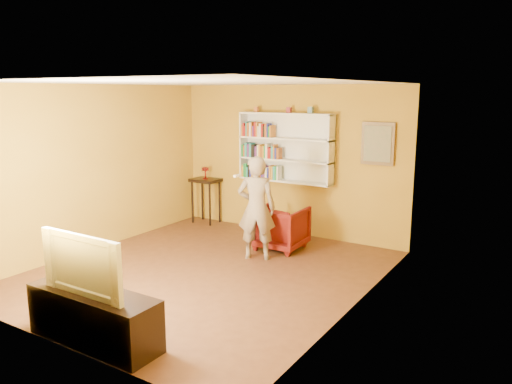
{
  "coord_description": "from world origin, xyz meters",
  "views": [
    {
      "loc": [
        4.28,
        -5.44,
        2.58
      ],
      "look_at": [
        0.39,
        0.75,
        1.11
      ],
      "focal_mm": 35.0,
      "sensor_mm": 36.0,
      "label": 1
    }
  ],
  "objects_px": {
    "tv_cabinet": "(94,317)",
    "television": "(90,262)",
    "bookshelf": "(287,148)",
    "ruby_lustre": "(205,170)",
    "console_table": "(206,186)",
    "person": "(257,208)",
    "armchair": "(281,228)"
  },
  "relations": [
    {
      "from": "person",
      "to": "tv_cabinet",
      "type": "xyz_separation_m",
      "value": [
        -0.01,
        -3.17,
        -0.53
      ]
    },
    {
      "from": "person",
      "to": "tv_cabinet",
      "type": "relative_size",
      "value": 1.04
    },
    {
      "from": "armchair",
      "to": "tv_cabinet",
      "type": "distance_m",
      "value": 3.81
    },
    {
      "from": "person",
      "to": "television",
      "type": "distance_m",
      "value": 3.17
    },
    {
      "from": "console_table",
      "to": "television",
      "type": "relative_size",
      "value": 0.8
    },
    {
      "from": "console_table",
      "to": "ruby_lustre",
      "type": "height_order",
      "value": "ruby_lustre"
    },
    {
      "from": "bookshelf",
      "to": "person",
      "type": "distance_m",
      "value": 1.71
    },
    {
      "from": "armchair",
      "to": "person",
      "type": "relative_size",
      "value": 0.49
    },
    {
      "from": "armchair",
      "to": "tv_cabinet",
      "type": "xyz_separation_m",
      "value": [
        -0.08,
        -3.81,
        -0.08
      ]
    },
    {
      "from": "ruby_lustre",
      "to": "armchair",
      "type": "relative_size",
      "value": 0.3
    },
    {
      "from": "bookshelf",
      "to": "television",
      "type": "height_order",
      "value": "bookshelf"
    },
    {
      "from": "ruby_lustre",
      "to": "armchair",
      "type": "xyz_separation_m",
      "value": [
        2.1,
        -0.69,
        -0.7
      ]
    },
    {
      "from": "armchair",
      "to": "bookshelf",
      "type": "bearing_deg",
      "value": -68.36
    },
    {
      "from": "tv_cabinet",
      "to": "television",
      "type": "relative_size",
      "value": 1.4
    },
    {
      "from": "tv_cabinet",
      "to": "television",
      "type": "distance_m",
      "value": 0.6
    },
    {
      "from": "television",
      "to": "person",
      "type": "bearing_deg",
      "value": 89.87
    },
    {
      "from": "ruby_lustre",
      "to": "armchair",
      "type": "height_order",
      "value": "ruby_lustre"
    },
    {
      "from": "bookshelf",
      "to": "television",
      "type": "xyz_separation_m",
      "value": [
        0.28,
        -4.66,
        -0.72
      ]
    },
    {
      "from": "armchair",
      "to": "tv_cabinet",
      "type": "relative_size",
      "value": 0.51
    },
    {
      "from": "bookshelf",
      "to": "ruby_lustre",
      "type": "xyz_separation_m",
      "value": [
        -1.74,
        -0.16,
        -0.53
      ]
    },
    {
      "from": "ruby_lustre",
      "to": "armchair",
      "type": "bearing_deg",
      "value": -18.15
    },
    {
      "from": "bookshelf",
      "to": "console_table",
      "type": "height_order",
      "value": "bookshelf"
    },
    {
      "from": "console_table",
      "to": "bookshelf",
      "type": "bearing_deg",
      "value": 5.25
    },
    {
      "from": "armchair",
      "to": "ruby_lustre",
      "type": "bearing_deg",
      "value": -19.57
    },
    {
      "from": "armchair",
      "to": "person",
      "type": "bearing_deg",
      "value": 82.28
    },
    {
      "from": "bookshelf",
      "to": "person",
      "type": "relative_size",
      "value": 1.11
    },
    {
      "from": "ruby_lustre",
      "to": "person",
      "type": "relative_size",
      "value": 0.15
    },
    {
      "from": "tv_cabinet",
      "to": "armchair",
      "type": "bearing_deg",
      "value": 88.85
    },
    {
      "from": "bookshelf",
      "to": "television",
      "type": "bearing_deg",
      "value": -86.51
    },
    {
      "from": "armchair",
      "to": "person",
      "type": "xyz_separation_m",
      "value": [
        -0.07,
        -0.64,
        0.45
      ]
    },
    {
      "from": "armchair",
      "to": "console_table",
      "type": "bearing_deg",
      "value": -19.57
    },
    {
      "from": "console_table",
      "to": "tv_cabinet",
      "type": "xyz_separation_m",
      "value": [
        2.02,
        -4.5,
        -0.46
      ]
    }
  ]
}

